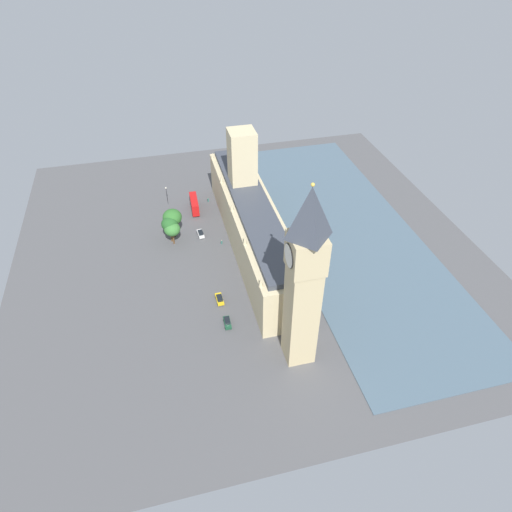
% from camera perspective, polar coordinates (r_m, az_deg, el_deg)
% --- Properties ---
extents(ground_plane, '(148.17, 148.17, 0.00)m').
position_cam_1_polar(ground_plane, '(148.56, -1.14, 1.13)').
color(ground_plane, '#4C4C4F').
extents(river_thames, '(44.14, 133.35, 0.25)m').
position_cam_1_polar(river_thames, '(158.55, 11.52, 3.07)').
color(river_thames, '#475B6B').
rests_on(river_thames, ground).
extents(parliament_building, '(14.07, 78.17, 34.26)m').
position_cam_1_polar(parliament_building, '(144.71, -0.56, 4.53)').
color(parliament_building, '#CCBA8E').
rests_on(parliament_building, ground).
extents(clock_tower, '(7.76, 7.76, 49.60)m').
position_cam_1_polar(clock_tower, '(98.82, 6.11, -2.93)').
color(clock_tower, tan).
rests_on(clock_tower, ground).
extents(double_decker_bus_trailing, '(2.94, 10.58, 4.75)m').
position_cam_1_polar(double_decker_bus_trailing, '(166.74, -7.82, 6.56)').
color(double_decker_bus_trailing, red).
rests_on(double_decker_bus_trailing, ground).
extents(car_white_under_trees, '(2.15, 4.79, 1.74)m').
position_cam_1_polar(car_white_under_trees, '(154.23, -7.04, 2.84)').
color(car_white_under_trees, silver).
rests_on(car_white_under_trees, ground).
extents(car_yellow_cab_far_end, '(2.01, 4.72, 1.74)m').
position_cam_1_polar(car_yellow_cab_far_end, '(129.44, -4.64, -5.44)').
color(car_yellow_cab_far_end, gold).
rests_on(car_yellow_cab_far_end, ground).
extents(car_dark_green_leading, '(1.97, 4.55, 1.74)m').
position_cam_1_polar(car_dark_green_leading, '(123.08, -3.66, -8.36)').
color(car_dark_green_leading, '#19472D').
rests_on(car_dark_green_leading, ground).
extents(pedestrian_opposite_hall, '(0.63, 0.54, 1.61)m').
position_cam_1_polar(pedestrian_opposite_hall, '(149.89, -4.38, 1.75)').
color(pedestrian_opposite_hall, '#336B60').
rests_on(pedestrian_opposite_hall, ground).
extents(pedestrian_by_river_gate, '(0.66, 0.71, 1.71)m').
position_cam_1_polar(pedestrian_by_river_gate, '(172.00, -6.08, 7.09)').
color(pedestrian_by_river_gate, '#336B60').
rests_on(pedestrian_by_river_gate, ground).
extents(plane_tree_kerbside, '(6.29, 6.29, 10.51)m').
position_cam_1_polar(plane_tree_kerbside, '(151.33, -10.56, 4.84)').
color(plane_tree_kerbside, brown).
rests_on(plane_tree_kerbside, ground).
extents(plane_tree_midblock, '(5.29, 5.29, 8.14)m').
position_cam_1_polar(plane_tree_midblock, '(149.15, -10.58, 3.36)').
color(plane_tree_midblock, brown).
rests_on(plane_tree_midblock, ground).
extents(plane_tree_corner, '(5.41, 5.41, 9.32)m').
position_cam_1_polar(plane_tree_corner, '(149.76, -10.89, 4.00)').
color(plane_tree_corner, brown).
rests_on(plane_tree_corner, ground).
extents(street_lamp_near_tower, '(0.56, 0.56, 6.98)m').
position_cam_1_polar(street_lamp_near_tower, '(171.08, -11.27, 7.91)').
color(street_lamp_near_tower, black).
rests_on(street_lamp_near_tower, ground).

